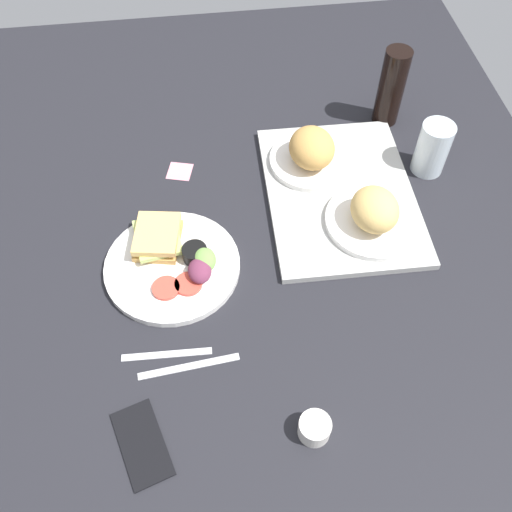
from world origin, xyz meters
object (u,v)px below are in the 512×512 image
espresso_cup (315,428)px  fork (167,354)px  bread_plate_far (374,214)px  drinking_glass (433,148)px  serving_tray (340,194)px  knife (189,366)px  sticky_note (180,171)px  cell_phone (142,443)px  bread_plate_near (312,152)px  soda_bottle (391,87)px  plate_with_salad (174,260)px

espresso_cup → fork: espresso_cup is taller
bread_plate_far → drinking_glass: 24.30cm
serving_tray → fork: size_ratio=2.65×
knife → sticky_note: 50.73cm
fork → cell_phone: 16.93cm
knife → bread_plate_near: bearing=51.0°
serving_tray → sticky_note: 38.28cm
bread_plate_far → espresso_cup: 47.57cm
bread_plate_far → knife: size_ratio=1.11×
sticky_note → drinking_glass: bearing=83.5°
cell_phone → bread_plate_near: bearing=129.0°
soda_bottle → plate_with_salad: bearing=-55.1°
plate_with_salad → espresso_cup: 44.61cm
bread_plate_far → cell_phone: size_ratio=1.46×
bread_plate_near → knife: bearing=-33.8°
espresso_cup → cell_phone: espresso_cup is taller
plate_with_salad → soda_bottle: (-38.87, 55.68, 8.27)cm
bread_plate_far → espresso_cup: size_ratio=3.76×
fork → knife: (3.00, 4.00, 0.00)cm
soda_bottle → fork: size_ratio=1.18×
bread_plate_near → fork: bread_plate_near is taller
drinking_glass → soda_bottle: 19.57cm
serving_tray → cell_phone: 68.65cm
espresso_cup → sticky_note: bearing=-163.3°
espresso_cup → cell_phone: 29.51cm
bread_plate_near → bread_plate_far: bread_plate_near is taller
plate_with_salad → sticky_note: size_ratio=5.02×
espresso_cup → bread_plate_far: bearing=153.8°
drinking_glass → plate_with_salad: bearing=-71.5°
bread_plate_near → drinking_glass: size_ratio=1.51×
bread_plate_far → sticky_note: bearing=-119.7°
drinking_glass → sticky_note: size_ratio=2.31×
bread_plate_near → fork: size_ratio=1.15×
bread_plate_far → plate_with_salad: bread_plate_far is taller
bread_plate_far → serving_tray: bearing=-156.2°
bread_plate_far → espresso_cup: (42.59, -20.96, -3.14)cm
cell_phone → sticky_note: cell_phone is taller
bread_plate_near → knife: bread_plate_near is taller
soda_bottle → espresso_cup: 84.87cm
plate_with_salad → knife: bearing=3.8°
serving_tray → sticky_note: (-12.78, -36.07, -0.74)cm
fork → soda_bottle: bearing=48.0°
knife → cell_phone: 15.89cm
drinking_glass → sticky_note: bearing=-96.5°
bread_plate_near → cell_phone: bread_plate_near is taller
plate_with_salad → drinking_glass: (-20.35, 60.96, 4.75)cm
drinking_glass → soda_bottle: soda_bottle is taller
plate_with_salad → soda_bottle: soda_bottle is taller
espresso_cup → cell_phone: size_ratio=0.39×
soda_bottle → serving_tray: bearing=-34.9°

